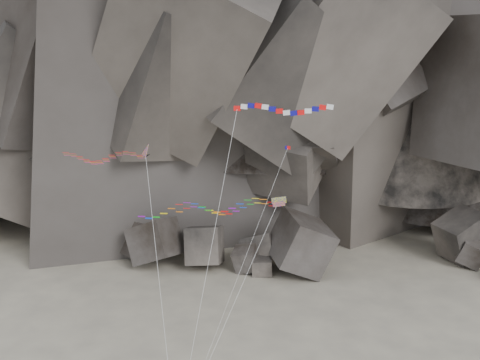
# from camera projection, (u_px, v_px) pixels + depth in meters

# --- Properties ---
(headland) EXTENTS (110.00, 70.00, 84.00)m
(headland) POSITION_uv_depth(u_px,v_px,m) (252.00, 0.00, 119.26)
(headland) COLOR #574E47
(headland) RESTS_ON ground
(boulder_field) EXTENTS (64.40, 16.46, 9.97)m
(boulder_field) POSITION_uv_depth(u_px,v_px,m) (280.00, 249.00, 93.99)
(boulder_field) COLOR #47423F
(boulder_field) RESTS_ON ground
(delta_kite) EXTENTS (12.73, 12.47, 23.85)m
(delta_kite) POSITION_uv_depth(u_px,v_px,m) (100.00, 156.00, 58.38)
(delta_kite) COLOR red
(delta_kite) RESTS_ON ground
(banner_kite) EXTENTS (13.41, 9.55, 28.08)m
(banner_kite) POSITION_uv_depth(u_px,v_px,m) (282.00, 112.00, 53.51)
(banner_kite) COLOR red
(banner_kite) RESTS_ON ground
(parafoil_kite) EXTENTS (15.00, 11.44, 18.87)m
(parafoil_kite) POSITION_uv_depth(u_px,v_px,m) (204.00, 208.00, 58.57)
(parafoil_kite) COLOR #E6F20D
(parafoil_kite) RESTS_ON ground
(pennant_kite) EXTENTS (9.77, 13.19, 23.40)m
(pennant_kite) POSITION_uv_depth(u_px,v_px,m) (259.00, 220.00, 57.00)
(pennant_kite) COLOR red
(pennant_kite) RESTS_ON ground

